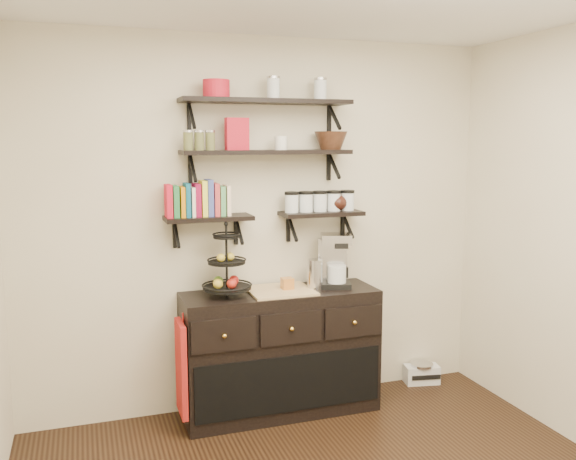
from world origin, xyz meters
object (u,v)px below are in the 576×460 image
Objects in this scene: fruit_stand at (227,272)px; coffee_maker at (334,261)px; radio at (422,373)px; sideboard at (280,352)px.

coffee_maker is (0.81, 0.02, 0.02)m from fruit_stand.
coffee_maker is at bearing 1.65° from fruit_stand.
fruit_stand reaches higher than radio.
coffee_maker is at bearing -162.25° from radio.
sideboard is 4.72× the size of radio.
sideboard is at bearing -163.38° from radio.
fruit_stand reaches higher than sideboard.
sideboard is 3.55× the size of coffee_maker.
coffee_maker is 1.33× the size of radio.
sideboard is at bearing -0.52° from fruit_stand.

